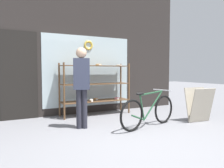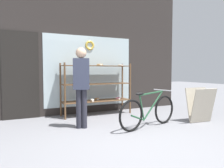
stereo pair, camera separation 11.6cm
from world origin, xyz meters
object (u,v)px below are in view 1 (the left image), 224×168
bicycle (149,111)px  sandwich_board (199,105)px  display_case (96,84)px  pedestrian (82,81)px

bicycle → sandwich_board: (1.30, -0.15, 0.05)m
display_case → pedestrian: 1.40m
display_case → sandwich_board: 2.57m
sandwich_board → pedestrian: size_ratio=0.47×
sandwich_board → bicycle: bearing=179.6°
display_case → bicycle: display_case is taller
bicycle → pedestrian: size_ratio=0.99×
sandwich_board → display_case: bearing=139.9°
sandwich_board → pedestrian: (-2.56, 0.71, 0.56)m
display_case → pedestrian: pedestrian is taller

